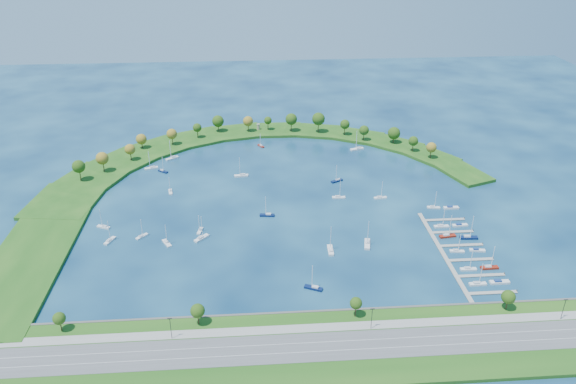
{
  "coord_description": "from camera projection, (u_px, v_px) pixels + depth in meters",
  "views": [
    {
      "loc": [
        -16.3,
        -286.15,
        152.48
      ],
      "look_at": [
        5.0,
        5.0,
        4.0
      ],
      "focal_mm": 34.33,
      "sensor_mm": 36.0,
      "label": 1
    }
  ],
  "objects": [
    {
      "name": "moored_boat_7",
      "position": [
        357.0,
        149.0,
        395.65
      ],
      "size": [
        10.35,
        5.67,
        14.66
      ],
      "rotation": [
        0.0,
        0.0,
        3.45
      ],
      "color": "silver",
      "rests_on": "ground"
    },
    {
      "name": "docked_boat_11",
      "position": [
        451.0,
        208.0,
        317.2
      ],
      "size": [
        8.82,
        2.58,
        1.79
      ],
      "rotation": [
        0.0,
        0.0,
        0.01
      ],
      "color": "silver",
      "rests_on": "ground"
    },
    {
      "name": "moored_boat_8",
      "position": [
        167.0,
        243.0,
        283.1
      ],
      "size": [
        5.85,
        8.15,
        11.84
      ],
      "rotation": [
        0.0,
        0.0,
        5.21
      ],
      "color": "silver",
      "rests_on": "ground"
    },
    {
      "name": "south_shoreline",
      "position": [
        299.0,
        347.0,
        214.87
      ],
      "size": [
        420.0,
        43.1,
        11.6
      ],
      "color": "#194913",
      "rests_on": "ground"
    },
    {
      "name": "docked_boat_6",
      "position": [
        447.0,
        235.0,
        289.32
      ],
      "size": [
        9.1,
        3.56,
        13.02
      ],
      "rotation": [
        0.0,
        0.0,
        0.12
      ],
      "color": "maroon",
      "rests_on": "ground"
    },
    {
      "name": "dock_system",
      "position": [
        457.0,
        253.0,
        275.72
      ],
      "size": [
        24.28,
        82.0,
        1.6
      ],
      "color": "gray",
      "rests_on": "ground"
    },
    {
      "name": "docked_boat_7",
      "position": [
        469.0,
        237.0,
        287.86
      ],
      "size": [
        9.43,
        3.25,
        13.63
      ],
      "rotation": [
        0.0,
        0.0,
        -0.07
      ],
      "color": "#0A1840",
      "rests_on": "ground"
    },
    {
      "name": "moored_boat_16",
      "position": [
        202.0,
        238.0,
        287.33
      ],
      "size": [
        8.06,
        8.26,
        13.25
      ],
      "rotation": [
        0.0,
        0.0,
        0.81
      ],
      "color": "silver",
      "rests_on": "ground"
    },
    {
      "name": "moored_boat_9",
      "position": [
        380.0,
        197.0,
        328.31
      ],
      "size": [
        7.84,
        2.93,
        11.26
      ],
      "rotation": [
        0.0,
        0.0,
        6.39
      ],
      "color": "silver",
      "rests_on": "ground"
    },
    {
      "name": "moored_boat_13",
      "position": [
        172.0,
        158.0,
        380.77
      ],
      "size": [
        9.05,
        7.7,
        13.74
      ],
      "rotation": [
        0.0,
        0.0,
        3.79
      ],
      "color": "silver",
      "rests_on": "ground"
    },
    {
      "name": "moored_boat_12",
      "position": [
        314.0,
        287.0,
        249.27
      ],
      "size": [
        8.68,
        5.69,
        12.44
      ],
      "rotation": [
        0.0,
        0.0,
        2.71
      ],
      "color": "#0A1840",
      "rests_on": "ground"
    },
    {
      "name": "docked_boat_5",
      "position": [
        477.0,
        250.0,
        277.39
      ],
      "size": [
        8.01,
        3.42,
        1.58
      ],
      "rotation": [
        0.0,
        0.0,
        -0.17
      ],
      "color": "silver",
      "rests_on": "ground"
    },
    {
      "name": "moored_boat_10",
      "position": [
        241.0,
        175.0,
        355.71
      ],
      "size": [
        9.24,
        3.27,
        13.33
      ],
      "rotation": [
        0.0,
        0.0,
        3.22
      ],
      "color": "silver",
      "rests_on": "ground"
    },
    {
      "name": "moored_boat_19",
      "position": [
        367.0,
        243.0,
        282.26
      ],
      "size": [
        4.74,
        10.21,
        14.48
      ],
      "rotation": [
        0.0,
        0.0,
        4.5
      ],
      "color": "silver",
      "rests_on": "ground"
    },
    {
      "name": "docked_boat_3",
      "position": [
        489.0,
        267.0,
        263.59
      ],
      "size": [
        8.64,
        2.58,
        12.63
      ],
      "rotation": [
        0.0,
        0.0,
        0.02
      ],
      "color": "maroon",
      "rests_on": "ground"
    },
    {
      "name": "docked_boat_2",
      "position": [
        468.0,
        268.0,
        262.51
      ],
      "size": [
        7.8,
        2.28,
        11.42
      ],
      "rotation": [
        0.0,
        0.0,
        -0.01
      ],
      "color": "silver",
      "rests_on": "ground"
    },
    {
      "name": "docked_boat_9",
      "position": [
        460.0,
        225.0,
        299.47
      ],
      "size": [
        8.58,
        2.85,
        1.72
      ],
      "rotation": [
        0.0,
        0.0,
        0.06
      ],
      "color": "silver",
      "rests_on": "ground"
    },
    {
      "name": "docked_boat_10",
      "position": [
        433.0,
        207.0,
        317.53
      ],
      "size": [
        7.56,
        3.16,
        10.78
      ],
      "rotation": [
        0.0,
        0.0,
        -0.15
      ],
      "color": "silver",
      "rests_on": "ground"
    },
    {
      "name": "docked_boat_8",
      "position": [
        441.0,
        226.0,
        298.3
      ],
      "size": [
        8.08,
        2.36,
        11.84
      ],
      "rotation": [
        0.0,
        0.0,
        0.01
      ],
      "color": "silver",
      "rests_on": "ground"
    },
    {
      "name": "moored_boat_5",
      "position": [
        261.0,
        145.0,
        401.35
      ],
      "size": [
        5.15,
        6.64,
        9.82
      ],
      "rotation": [
        0.0,
        0.0,
        2.14
      ],
      "color": "maroon",
      "rests_on": "ground"
    },
    {
      "name": "moored_boat_2",
      "position": [
        339.0,
        197.0,
        328.69
      ],
      "size": [
        7.88,
        2.45,
        11.47
      ],
      "rotation": [
        0.0,
        0.0,
        -0.03
      ],
      "color": "silver",
      "rests_on": "ground"
    },
    {
      "name": "ground",
      "position": [
        280.0,
        202.0,
        324.56
      ],
      "size": [
        700.0,
        700.0,
        0.0
      ],
      "primitive_type": "plane",
      "color": "#071D3D",
      "rests_on": "ground"
    },
    {
      "name": "breakwater",
      "position": [
        206.0,
        169.0,
        364.41
      ],
      "size": [
        286.74,
        247.64,
        2.0
      ],
      "color": "#194913",
      "rests_on": "ground"
    },
    {
      "name": "moored_boat_1",
      "position": [
        103.0,
        226.0,
        297.73
      ],
      "size": [
        7.75,
        5.0,
        11.09
      ],
      "rotation": [
        0.0,
        0.0,
        2.72
      ],
      "color": "silver",
      "rests_on": "ground"
    },
    {
      "name": "harbor_tower",
      "position": [
        258.0,
        127.0,
        426.61
      ],
      "size": [
        2.6,
        2.6,
        4.48
      ],
      "color": "gray",
      "rests_on": "breakwater"
    },
    {
      "name": "moored_boat_17",
      "position": [
        200.0,
        230.0,
        294.21
      ],
      "size": [
        3.2,
        7.21,
        10.24
      ],
      "rotation": [
        0.0,
        0.0,
        4.53
      ],
      "color": "silver",
      "rests_on": "ground"
    },
    {
      "name": "docked_boat_1",
      "position": [
        499.0,
        282.0,
        253.3
      ],
      "size": [
        9.25,
        2.69,
        1.88
      ],
      "rotation": [
        0.0,
        0.0,
        0.01
      ],
      "color": "silver",
      "rests_on": "ground"
    },
    {
      "name": "moored_boat_14",
      "position": [
        330.0,
        250.0,
        276.99
      ],
      "size": [
        2.94,
        9.49,
        13.83
      ],
      "rotation": [
        0.0,
        0.0,
        1.54
      ],
      "color": "silver",
      "rests_on": "ground"
    },
    {
      "name": "moored_boat_6",
      "position": [
        337.0,
        180.0,
        349.05
      ],
      "size": [
        8.15,
        5.69,
        11.79
      ],
      "rotation": [
        0.0,
        0.0,
        3.62
      ],
      "color": "#0A1840",
      "rests_on": "ground"
    },
    {
      "name": "moored_boat_4",
      "position": [
        163.0,
        171.0,
        361.96
      ],
      "size": [
        7.18,
        6.17,
        10.94
      ],
      "rotation": [
        0.0,
        0.0,
        5.63
      ],
      "color": "#0A1840",
      "rests_on": "ground"
    },
    {
      "name": "moored_boat_11",
      "position": [
        110.0,
        240.0,
        285.24
      ],
      "size": [
        5.23,
        8.26,
        11.79
      ],
      "rotation": [
        0.0,
        0.0,
        1.17
      ],
      "color": "silver",
      "rests_on": "ground"
    },
    {
      "name": "moored_boat_18",
      "position": [
        142.0,
        236.0,
        289.05
      ],
      "size": [
        6.3,
        6.54,
        10.43
      ],
      "rotation": [
        0.0,
        0.0,
        0.82
      ],
      "color": "silver",
      "rests_on": "ground"
    },
    {
      "name": "docked_boat_0",
      "position": [
        478.0,
        283.0,
        252.02
      ],
      "size": [
        8.01,
        2.37,
        11.73
      ],
      "rotation": [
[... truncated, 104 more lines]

